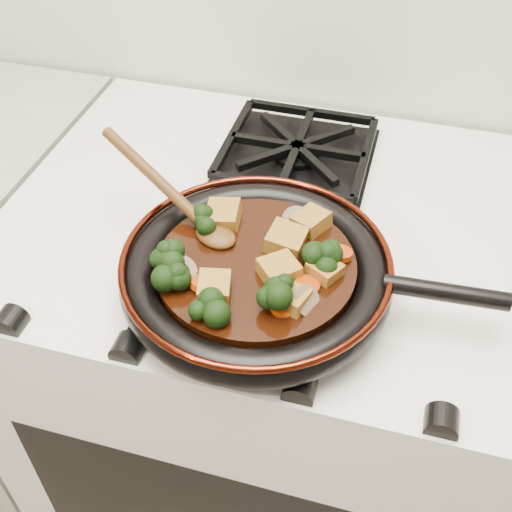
# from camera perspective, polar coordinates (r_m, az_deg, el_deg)

# --- Properties ---
(stove) EXTENTS (0.76, 0.60, 0.90)m
(stove) POSITION_cam_1_polar(r_m,az_deg,el_deg) (1.25, 1.21, -12.27)
(stove) COLOR silver
(stove) RESTS_ON ground
(burner_grate_front) EXTENTS (0.23, 0.23, 0.03)m
(burner_grate_front) POSITION_cam_1_polar(r_m,az_deg,el_deg) (0.80, -0.85, -1.82)
(burner_grate_front) COLOR black
(burner_grate_front) RESTS_ON stove
(burner_grate_back) EXTENTS (0.23, 0.23, 0.03)m
(burner_grate_back) POSITION_cam_1_polar(r_m,az_deg,el_deg) (1.01, 3.66, 9.25)
(burner_grate_back) COLOR black
(burner_grate_back) RESTS_ON stove
(skillet) EXTENTS (0.45, 0.32, 0.05)m
(skillet) POSITION_cam_1_polar(r_m,az_deg,el_deg) (0.76, 0.17, -1.43)
(skillet) COLOR black
(skillet) RESTS_ON burner_grate_front
(braising_sauce) EXTENTS (0.24, 0.24, 0.02)m
(braising_sauce) POSITION_cam_1_polar(r_m,az_deg,el_deg) (0.76, 0.00, -1.14)
(braising_sauce) COLOR black
(braising_sauce) RESTS_ON skillet
(tofu_cube_0) EXTENTS (0.06, 0.06, 0.03)m
(tofu_cube_0) POSITION_cam_1_polar(r_m,az_deg,el_deg) (0.73, 2.02, -1.37)
(tofu_cube_0) COLOR olive
(tofu_cube_0) RESTS_ON braising_sauce
(tofu_cube_1) EXTENTS (0.05, 0.05, 0.03)m
(tofu_cube_1) POSITION_cam_1_polar(r_m,az_deg,el_deg) (0.80, -2.92, 3.57)
(tofu_cube_1) COLOR olive
(tofu_cube_1) RESTS_ON braising_sauce
(tofu_cube_2) EXTENTS (0.04, 0.05, 0.02)m
(tofu_cube_2) POSITION_cam_1_polar(r_m,az_deg,el_deg) (0.71, -3.74, -2.87)
(tofu_cube_2) COLOR olive
(tofu_cube_2) RESTS_ON braising_sauce
(tofu_cube_3) EXTENTS (0.05, 0.05, 0.03)m
(tofu_cube_3) POSITION_cam_1_polar(r_m,az_deg,el_deg) (0.77, 2.67, 1.40)
(tofu_cube_3) COLOR olive
(tofu_cube_3) RESTS_ON braising_sauce
(tofu_cube_4) EXTENTS (0.06, 0.06, 0.03)m
(tofu_cube_4) POSITION_cam_1_polar(r_m,az_deg,el_deg) (0.73, 2.05, -1.30)
(tofu_cube_4) COLOR olive
(tofu_cube_4) RESTS_ON braising_sauce
(tofu_cube_5) EXTENTS (0.05, 0.05, 0.02)m
(tofu_cube_5) POSITION_cam_1_polar(r_m,az_deg,el_deg) (0.74, 6.10, -1.28)
(tofu_cube_5) COLOR olive
(tofu_cube_5) RESTS_ON braising_sauce
(tofu_cube_6) EXTENTS (0.04, 0.04, 0.02)m
(tofu_cube_6) POSITION_cam_1_polar(r_m,az_deg,el_deg) (0.70, 3.26, -3.88)
(tofu_cube_6) COLOR olive
(tofu_cube_6) RESTS_ON braising_sauce
(tofu_cube_7) EXTENTS (0.05, 0.05, 0.03)m
(tofu_cube_7) POSITION_cam_1_polar(r_m,az_deg,el_deg) (0.80, 4.91, 3.06)
(tofu_cube_7) COLOR olive
(tofu_cube_7) RESTS_ON braising_sauce
(broccoli_floret_0) EXTENTS (0.08, 0.07, 0.06)m
(broccoli_floret_0) POSITION_cam_1_polar(r_m,az_deg,el_deg) (0.79, -4.30, 2.81)
(broccoli_floret_0) COLOR black
(broccoli_floret_0) RESTS_ON braising_sauce
(broccoli_floret_1) EXTENTS (0.08, 0.08, 0.06)m
(broccoli_floret_1) POSITION_cam_1_polar(r_m,az_deg,el_deg) (0.69, -4.17, -4.47)
(broccoli_floret_1) COLOR black
(broccoli_floret_1) RESTS_ON braising_sauce
(broccoli_floret_2) EXTENTS (0.09, 0.08, 0.07)m
(broccoli_floret_2) POSITION_cam_1_polar(r_m,az_deg,el_deg) (0.75, -7.57, -0.09)
(broccoli_floret_2) COLOR black
(broccoli_floret_2) RESTS_ON braising_sauce
(broccoli_floret_3) EXTENTS (0.08, 0.09, 0.07)m
(broccoli_floret_3) POSITION_cam_1_polar(r_m,az_deg,el_deg) (0.72, -6.99, -1.98)
(broccoli_floret_3) COLOR black
(broccoli_floret_3) RESTS_ON braising_sauce
(broccoli_floret_4) EXTENTS (0.09, 0.09, 0.07)m
(broccoli_floret_4) POSITION_cam_1_polar(r_m,az_deg,el_deg) (0.70, 1.34, -3.27)
(broccoli_floret_4) COLOR black
(broccoli_floret_4) RESTS_ON braising_sauce
(broccoli_floret_5) EXTENTS (0.09, 0.09, 0.06)m
(broccoli_floret_5) POSITION_cam_1_polar(r_m,az_deg,el_deg) (0.74, 5.88, -0.41)
(broccoli_floret_5) COLOR black
(broccoli_floret_5) RESTS_ON braising_sauce
(carrot_coin_0) EXTENTS (0.03, 0.03, 0.01)m
(carrot_coin_0) POSITION_cam_1_polar(r_m,az_deg,el_deg) (0.76, 7.46, 0.24)
(carrot_coin_0) COLOR #A83004
(carrot_coin_0) RESTS_ON braising_sauce
(carrot_coin_1) EXTENTS (0.03, 0.03, 0.02)m
(carrot_coin_1) POSITION_cam_1_polar(r_m,az_deg,el_deg) (0.72, -4.85, -2.51)
(carrot_coin_1) COLOR #A83004
(carrot_coin_1) RESTS_ON braising_sauce
(carrot_coin_2) EXTENTS (0.03, 0.03, 0.01)m
(carrot_coin_2) POSITION_cam_1_polar(r_m,az_deg,el_deg) (0.72, 4.56, -2.63)
(carrot_coin_2) COLOR #A83004
(carrot_coin_2) RESTS_ON braising_sauce
(carrot_coin_3) EXTENTS (0.03, 0.03, 0.02)m
(carrot_coin_3) POSITION_cam_1_polar(r_m,az_deg,el_deg) (0.70, 2.43, -4.45)
(carrot_coin_3) COLOR #A83004
(carrot_coin_3) RESTS_ON braising_sauce
(mushroom_slice_0) EXTENTS (0.04, 0.04, 0.03)m
(mushroom_slice_0) POSITION_cam_1_polar(r_m,az_deg,el_deg) (0.80, 3.54, 3.26)
(mushroom_slice_0) COLOR #80684A
(mushroom_slice_0) RESTS_ON braising_sauce
(mushroom_slice_1) EXTENTS (0.03, 0.03, 0.03)m
(mushroom_slice_1) POSITION_cam_1_polar(r_m,az_deg,el_deg) (0.74, -6.48, -1.17)
(mushroom_slice_1) COLOR #80684A
(mushroom_slice_1) RESTS_ON braising_sauce
(mushroom_slice_2) EXTENTS (0.04, 0.04, 0.03)m
(mushroom_slice_2) POSITION_cam_1_polar(r_m,az_deg,el_deg) (0.70, 4.41, -3.97)
(mushroom_slice_2) COLOR #80684A
(mushroom_slice_2) RESTS_ON braising_sauce
(wooden_spoon) EXTENTS (0.13, 0.08, 0.21)m
(wooden_spoon) POSITION_cam_1_polar(r_m,az_deg,el_deg) (0.80, -6.30, 4.41)
(wooden_spoon) COLOR #4B2C10
(wooden_spoon) RESTS_ON braising_sauce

